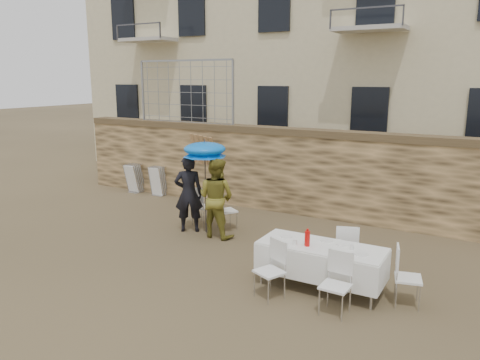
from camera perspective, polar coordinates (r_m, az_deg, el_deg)
The scene contains 17 objects.
ground at distance 8.82m, azimuth -9.52°, elevation -11.36°, with size 80.00×80.00×0.00m, color brown.
stone_wall at distance 12.59m, azimuth 4.69°, elevation 1.25°, with size 13.00×0.50×2.20m, color olive.
chain_link_fence at distance 13.88m, azimuth -6.67°, elevation 10.56°, with size 3.20×0.06×1.80m, color gray, non-canonical shape.
man_suit at distance 10.86m, azimuth -6.28°, elevation -1.68°, with size 0.66×0.43×1.80m, color black.
woman_dress at distance 10.45m, azimuth -2.93°, elevation -2.16°, with size 0.88×0.68×1.80m, color #A49932.
umbrella at distance 10.52m, azimuth -4.31°, elevation 3.43°, with size 0.99×0.99×2.01m.
couple_chair_left at distance 11.40m, azimuth -4.62°, elevation -3.14°, with size 0.48×0.48×0.96m, color white, non-canonical shape.
couple_chair_right at distance 11.04m, azimuth -1.60°, elevation -3.62°, with size 0.48×0.48×0.96m, color white, non-canonical shape.
banquet_table at distance 8.05m, azimuth 9.90°, elevation -8.13°, with size 2.10×0.85×0.78m.
soda_bottle at distance 7.92m, azimuth 8.20°, elevation -7.07°, with size 0.09×0.09×0.26m, color red.
table_chair_front_left at distance 7.71m, azimuth 3.62°, elevation -10.92°, with size 0.48×0.48×0.96m, color white, non-canonical shape.
table_chair_front_right at distance 7.34m, azimuth 11.56°, elevation -12.41°, with size 0.48×0.48×0.96m, color white, non-canonical shape.
table_chair_back at distance 8.79m, azimuth 12.86°, elevation -8.20°, with size 0.48×0.48×0.96m, color white, non-canonical shape.
table_chair_side at distance 7.92m, azimuth 19.83°, elevation -11.01°, with size 0.48×0.48×0.96m, color white, non-canonical shape.
chair_stack_left at distance 15.05m, azimuth -12.32°, elevation 0.36°, with size 0.46×0.47×0.92m, color white, non-canonical shape.
chair_stack_right at distance 14.47m, azimuth -9.66°, elevation -0.00°, with size 0.46×0.40×0.92m, color white, non-canonical shape.
wood_planks at distance 13.49m, azimuth -4.25°, elevation 1.57°, with size 0.70×0.20×2.00m, color #A37749, non-canonical shape.
Camera 1 is at (5.15, -6.22, 3.53)m, focal length 35.00 mm.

